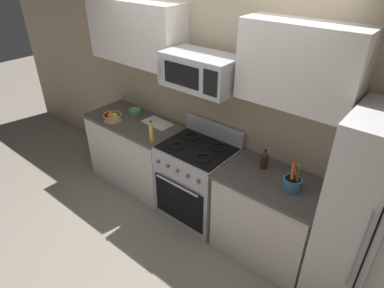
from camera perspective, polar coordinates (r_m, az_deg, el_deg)
name	(u,v)px	position (r m, az deg, el deg)	size (l,w,h in m)	color
ground_plane	(155,248)	(3.69, -6.43, -17.45)	(16.00, 16.00, 0.00)	gray
wall_back	(220,103)	(3.61, 4.93, 7.07)	(8.00, 0.10, 2.60)	tan
counter_left	(136,152)	(4.36, -9.63, -1.31)	(1.27, 0.64, 0.91)	silver
range_oven	(197,181)	(3.76, 0.94, -6.40)	(0.76, 0.68, 1.09)	#B2B5BA
counter_right	(267,217)	(3.42, 12.85, -12.21)	(0.99, 0.64, 0.91)	silver
refrigerator	(379,228)	(2.97, 29.56, -12.46)	(0.78, 0.75, 1.80)	silver
microwave	(200,71)	(3.18, 1.46, 12.49)	(0.74, 0.44, 0.32)	#B2B5BA
upper_cabinets_left	(136,32)	(3.91, -9.72, 18.54)	(1.26, 0.34, 0.67)	silver
upper_cabinets_right	(300,66)	(2.81, 18.15, 12.71)	(0.98, 0.34, 0.67)	silver
utensil_crock	(292,183)	(3.02, 16.92, -6.49)	(0.16, 0.16, 0.34)	teal
fruit_basket	(112,117)	(4.19, -13.61, 4.63)	(0.23, 0.23, 0.11)	tan
apple_loose	(105,112)	(4.36, -14.88, 5.37)	(0.07, 0.07, 0.07)	red
cutting_board	(157,123)	(4.02, -6.00, 3.59)	(0.38, 0.21, 0.02)	silver
bottle_oil	(152,132)	(3.61, -7.02, 2.10)	(0.05, 0.05, 0.25)	gold
bottle_soy	(264,160)	(3.23, 12.42, -2.68)	(0.07, 0.07, 0.20)	#382314
prep_bowl	(135,111)	(4.31, -9.88, 5.63)	(0.16, 0.16, 0.06)	#59AD66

